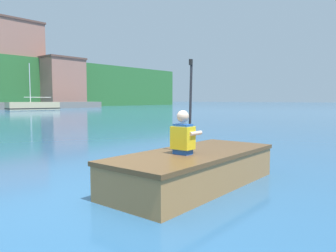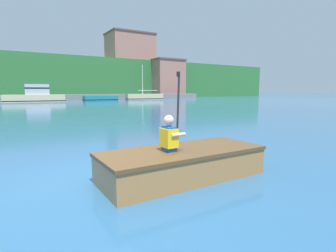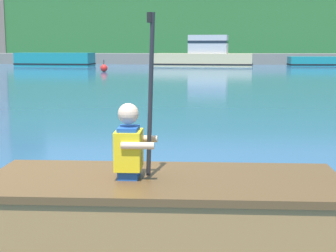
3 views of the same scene
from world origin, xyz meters
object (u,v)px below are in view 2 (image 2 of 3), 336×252
at_px(moored_boat_dock_center_far, 36,96).
at_px(moored_boat_dock_east_inner, 101,98).
at_px(person_paddler, 169,135).
at_px(moored_boat_dock_west_end, 144,97).
at_px(rowboat_foreground, 185,161).

height_order(moored_boat_dock_center_far, moored_boat_dock_east_inner, moored_boat_dock_center_far).
bearing_deg(person_paddler, moored_boat_dock_east_inner, 74.98).
distance_m(moored_boat_dock_west_end, rowboat_foreground, 40.11).
bearing_deg(moored_boat_dock_center_far, rowboat_foreground, -90.72).
distance_m(moored_boat_dock_west_end, moored_boat_dock_east_inner, 7.39).
height_order(moored_boat_dock_west_end, person_paddler, moored_boat_dock_west_end).
bearing_deg(person_paddler, moored_boat_dock_center_far, 88.76).
bearing_deg(person_paddler, rowboat_foreground, 0.55).
xyz_separation_m(moored_boat_dock_west_end, person_paddler, (-17.23, -36.37, 0.33)).
bearing_deg(rowboat_foreground, moored_boat_dock_west_end, 65.08).
bearing_deg(moored_boat_dock_east_inner, rowboat_foreground, -104.54).
bearing_deg(moored_boat_dock_west_end, moored_boat_dock_center_far, -178.29).
xyz_separation_m(moored_boat_dock_center_far, moored_boat_dock_east_inner, (9.07, 0.84, -0.51)).
bearing_deg(moored_boat_dock_center_far, moored_boat_dock_east_inner, 5.30).
relative_size(moored_boat_dock_center_far, rowboat_foreground, 2.55).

